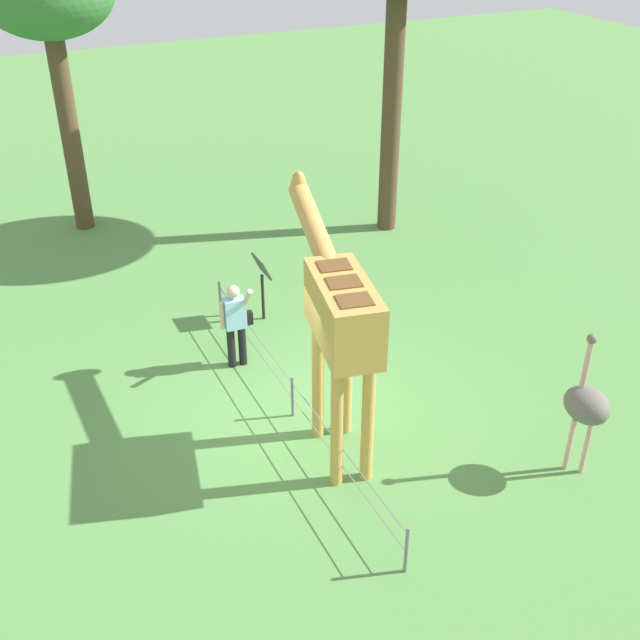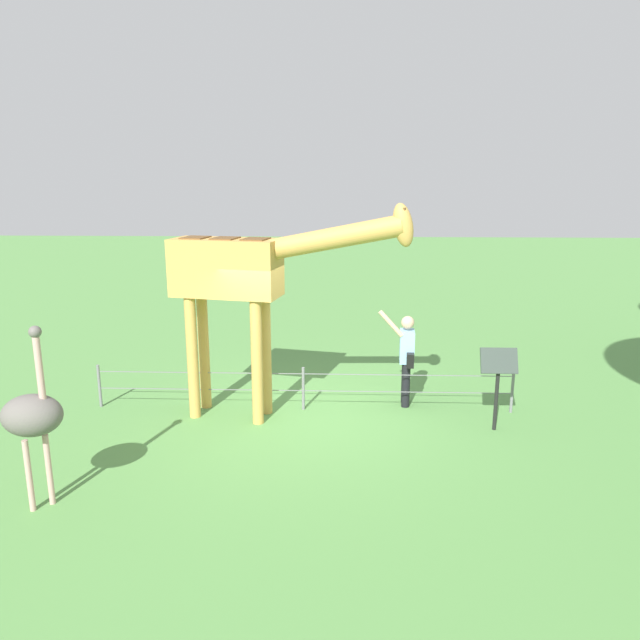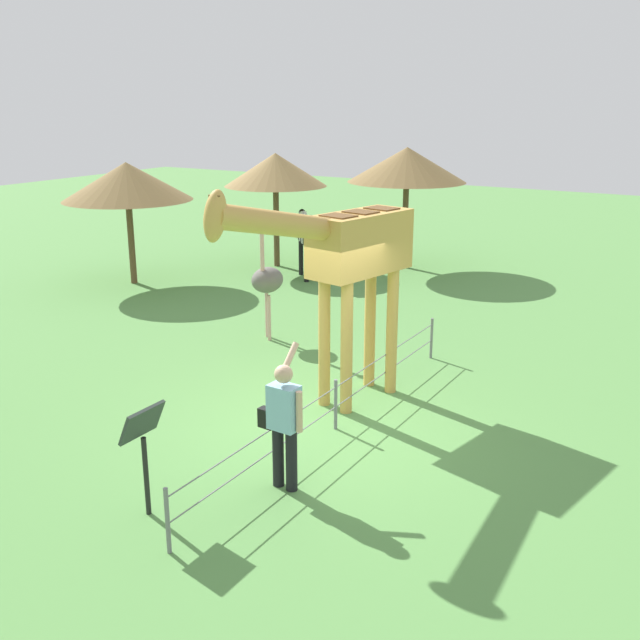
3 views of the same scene
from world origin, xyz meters
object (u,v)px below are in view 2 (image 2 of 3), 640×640
Objects in this scene: giraffe at (245,277)px; visitor at (406,355)px; ostrich at (33,416)px; info_sign at (498,372)px.

giraffe is 3.05m from visitor.
ostrich is at bearing -125.74° from giraffe.
visitor is 1.64m from info_sign.
visitor reaches higher than info_sign.
giraffe is at bearing 54.26° from ostrich.
visitor is (2.62, 0.61, -1.43)m from giraffe.
visitor is at bearing 142.54° from info_sign.
ostrich is (-4.68, -3.46, 0.27)m from visitor.
ostrich is 6.47m from info_sign.
info_sign is (5.98, 2.47, -0.23)m from ostrich.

